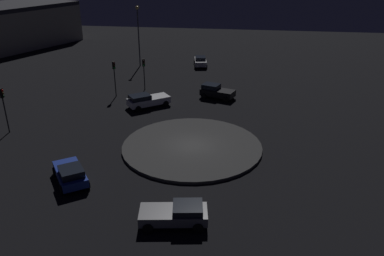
{
  "coord_description": "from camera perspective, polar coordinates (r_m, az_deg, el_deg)",
  "views": [
    {
      "loc": [
        4.29,
        -30.16,
        15.45
      ],
      "look_at": [
        0.0,
        0.0,
        1.88
      ],
      "focal_mm": 36.45,
      "sensor_mm": 36.0,
      "label": 1
    }
  ],
  "objects": [
    {
      "name": "traffic_light_northwest_near",
      "position": [
        46.63,
        -11.3,
        8.06
      ],
      "size": [
        0.38,
        0.39,
        4.23
      ],
      "rotation": [
        0.0,
        0.0,
        -0.84
      ],
      "color": "#2D2D2D",
      "rests_on": "ground_plane"
    },
    {
      "name": "traffic_light_west",
      "position": [
        39.88,
        -25.87,
        3.49
      ],
      "size": [
        0.36,
        0.31,
        4.37
      ],
      "rotation": [
        0.0,
        0.0,
        -0.04
      ],
      "color": "#2D2D2D",
      "rests_on": "ground_plane"
    },
    {
      "name": "ground_plane",
      "position": [
        34.16,
        0.0,
        -2.88
      ],
      "size": [
        119.91,
        119.91,
        0.0
      ],
      "primitive_type": "plane",
      "color": "black"
    },
    {
      "name": "car_silver",
      "position": [
        59.64,
        1.24,
        9.76
      ],
      "size": [
        2.46,
        4.05,
        1.48
      ],
      "rotation": [
        0.0,
        0.0,
        1.74
      ],
      "color": "silver",
      "rests_on": "ground_plane"
    },
    {
      "name": "roundabout_island",
      "position": [
        34.1,
        0.0,
        -2.69
      ],
      "size": [
        12.19,
        12.19,
        0.26
      ],
      "primitive_type": "cylinder",
      "color": "#383838",
      "rests_on": "ground_plane"
    },
    {
      "name": "car_white",
      "position": [
        43.34,
        -6.61,
        4.07
      ],
      "size": [
        4.75,
        4.25,
        1.51
      ],
      "rotation": [
        0.0,
        0.0,
        0.66
      ],
      "color": "white",
      "rests_on": "ground_plane"
    },
    {
      "name": "car_grey",
      "position": [
        24.82,
        -2.35,
        -12.42
      ],
      "size": [
        4.46,
        2.58,
        1.37
      ],
      "rotation": [
        0.0,
        0.0,
        3.3
      ],
      "color": "slate",
      "rests_on": "ground_plane"
    },
    {
      "name": "streetlamp_northwest",
      "position": [
        59.34,
        -7.88,
        14.24
      ],
      "size": [
        0.51,
        0.51,
        8.78
      ],
      "color": "#4C4C51",
      "rests_on": "ground_plane"
    },
    {
      "name": "car_blue",
      "position": [
        30.11,
        -17.37,
        -6.39
      ],
      "size": [
        3.81,
        4.3,
        1.49
      ],
      "rotation": [
        0.0,
        0.0,
        2.2
      ],
      "color": "#1E38A5",
      "rests_on": "ground_plane"
    },
    {
      "name": "car_black",
      "position": [
        45.93,
        3.56,
        5.38
      ],
      "size": [
        4.26,
        2.98,
        1.6
      ],
      "rotation": [
        0.0,
        0.0,
        -0.33
      ],
      "color": "black",
      "rests_on": "ground_plane"
    },
    {
      "name": "traffic_light_northwest",
      "position": [
        48.65,
        -7.06,
        8.71
      ],
      "size": [
        0.37,
        0.4,
        3.87
      ],
      "rotation": [
        0.0,
        0.0,
        -1.08
      ],
      "color": "#2D2D2D",
      "rests_on": "ground_plane"
    }
  ]
}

